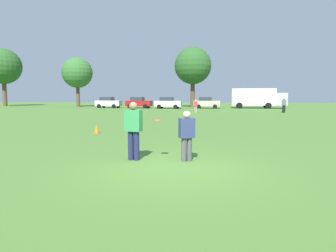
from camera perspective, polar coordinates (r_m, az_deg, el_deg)
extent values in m
plane|color=#47702D|center=(8.32, 0.94, -8.00)|extent=(163.23, 163.23, 0.00)
cylinder|color=#1E234C|center=(9.22, -7.27, -3.80)|extent=(0.17, 0.17, 0.91)
cylinder|color=#1E234C|center=(9.15, -6.15, -3.86)|extent=(0.17, 0.17, 0.91)
cube|color=#338C4C|center=(9.09, -6.77, 1.05)|extent=(0.55, 0.38, 0.66)
sphere|color=#8C664C|center=(9.06, -6.81, 3.88)|extent=(0.25, 0.25, 0.25)
cylinder|color=#4C4C51|center=(9.02, 4.18, -4.55)|extent=(0.16, 0.16, 0.73)
cylinder|color=#4C4C51|center=(8.96, 3.12, -4.61)|extent=(0.16, 0.16, 0.73)
cube|color=navy|center=(8.90, 3.68, -0.38)|extent=(0.52, 0.41, 0.60)
sphere|color=#D8AD8C|center=(8.86, 3.70, 2.23)|extent=(0.23, 0.23, 0.23)
cylinder|color=#E54C33|center=(9.05, -1.99, 1.13)|extent=(0.27, 0.27, 0.05)
cube|color=#D8590C|center=(16.21, -13.73, -1.31)|extent=(0.32, 0.32, 0.03)
cone|color=orange|center=(16.18, -13.75, -0.47)|extent=(0.24, 0.24, 0.45)
cube|color=silver|center=(50.02, -11.51, 4.37)|extent=(4.32, 2.11, 0.90)
cube|color=#2D333D|center=(50.10, -11.79, 5.19)|extent=(2.12, 1.78, 0.64)
cylinder|color=black|center=(50.48, -9.69, 3.90)|extent=(0.67, 0.27, 0.66)
cylinder|color=black|center=(48.62, -10.52, 3.82)|extent=(0.67, 0.27, 0.66)
cylinder|color=black|center=(51.46, -12.41, 3.89)|extent=(0.67, 0.27, 0.66)
cylinder|color=black|center=(49.63, -13.33, 3.80)|extent=(0.67, 0.27, 0.66)
cube|color=maroon|center=(48.45, -5.68, 4.41)|extent=(4.32, 2.11, 0.90)
cube|color=#2D333D|center=(48.51, -5.97, 5.26)|extent=(2.12, 1.78, 0.64)
cylinder|color=black|center=(49.07, -3.88, 3.92)|extent=(0.67, 0.27, 0.66)
cylinder|color=black|center=(47.15, -4.50, 3.84)|extent=(0.67, 0.27, 0.66)
cylinder|color=black|center=(49.80, -6.78, 3.92)|extent=(0.67, 0.27, 0.66)
cylinder|color=black|center=(47.91, -7.51, 3.84)|extent=(0.67, 0.27, 0.66)
cube|color=silver|center=(46.37, 0.06, 4.38)|extent=(4.32, 2.11, 0.90)
cube|color=#2D333D|center=(46.40, -0.25, 5.27)|extent=(2.12, 1.78, 0.64)
cylinder|color=black|center=(47.14, 1.85, 3.85)|extent=(0.67, 0.27, 0.66)
cylinder|color=black|center=(45.17, 1.44, 3.76)|extent=(0.67, 0.27, 0.66)
cylinder|color=black|center=(47.62, -1.25, 3.87)|extent=(0.67, 0.27, 0.66)
cylinder|color=black|center=(45.67, -1.79, 3.79)|extent=(0.67, 0.27, 0.66)
cube|color=#B7AD99|center=(47.71, 7.62, 4.37)|extent=(4.32, 2.11, 0.90)
cube|color=#2D333D|center=(47.71, 7.33, 5.24)|extent=(2.12, 1.78, 0.64)
cylinder|color=black|center=(48.66, 9.22, 3.84)|extent=(0.67, 0.27, 0.66)
cylinder|color=black|center=(46.66, 9.14, 3.76)|extent=(0.67, 0.27, 0.66)
cylinder|color=black|center=(48.81, 6.16, 3.89)|extent=(0.67, 0.27, 0.66)
cylinder|color=black|center=(46.82, 5.95, 3.81)|extent=(0.67, 0.27, 0.66)
cube|color=white|center=(49.49, 16.27, 5.45)|extent=(6.97, 3.00, 2.70)
cube|color=#B2B2B7|center=(50.05, 21.07, 4.90)|extent=(1.97, 2.43, 2.00)
cylinder|color=black|center=(51.12, 18.56, 3.88)|extent=(0.98, 0.35, 0.96)
cylinder|color=black|center=(48.41, 18.98, 3.77)|extent=(0.98, 0.35, 0.96)
cylinder|color=black|center=(50.73, 13.59, 4.00)|extent=(0.98, 0.35, 0.96)
cylinder|color=black|center=(48.00, 13.74, 3.90)|extent=(0.98, 0.35, 0.96)
cylinder|color=black|center=(37.76, 21.78, 3.10)|extent=(0.17, 0.17, 0.89)
cylinder|color=black|center=(37.75, 21.50, 3.11)|extent=(0.17, 0.17, 0.89)
cube|color=#595960|center=(37.73, 21.69, 4.25)|extent=(0.52, 0.36, 0.63)
sphere|color=tan|center=(37.72, 21.71, 4.90)|extent=(0.24, 0.24, 0.24)
cylinder|color=gray|center=(35.52, 5.30, 3.27)|extent=(0.15, 0.15, 0.79)
cylinder|color=gray|center=(35.54, 5.56, 3.27)|extent=(0.15, 0.15, 0.79)
cube|color=red|center=(35.51, 5.44, 4.35)|extent=(0.45, 0.30, 0.56)
sphere|color=beige|center=(35.50, 5.45, 4.96)|extent=(0.21, 0.21, 0.21)
cylinder|color=brown|center=(66.75, -29.24, 5.51)|extent=(0.81, 0.81, 4.86)
sphere|color=#285623|center=(67.00, -29.47, 10.11)|extent=(6.95, 6.95, 6.95)
cylinder|color=brown|center=(56.86, -17.14, 5.57)|extent=(0.65, 0.65, 3.88)
sphere|color=#33662D|center=(57.02, -17.27, 9.89)|extent=(5.55, 5.55, 5.55)
cylinder|color=brown|center=(52.69, 4.82, 6.16)|extent=(0.76, 0.76, 4.55)
sphere|color=#285623|center=(52.96, 4.86, 11.63)|extent=(6.51, 6.51, 6.51)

